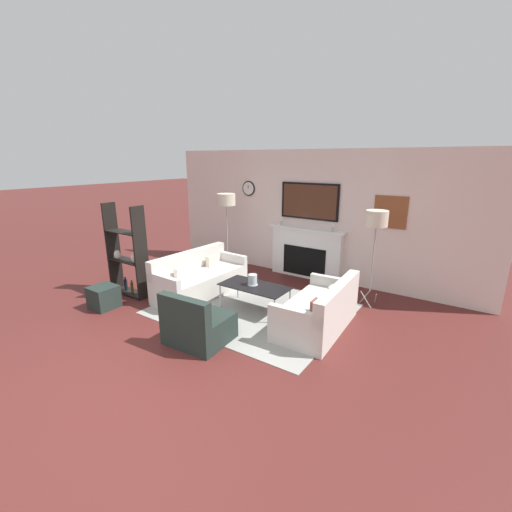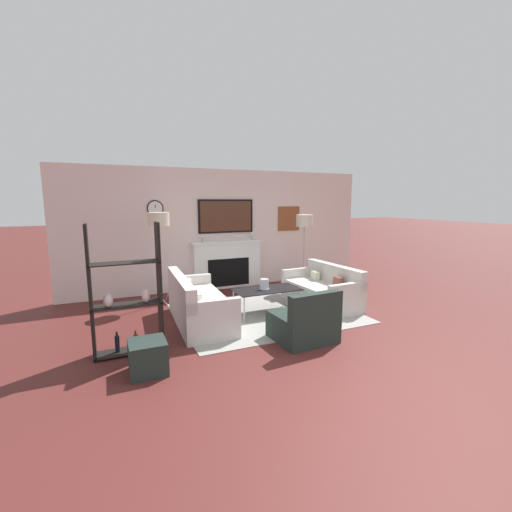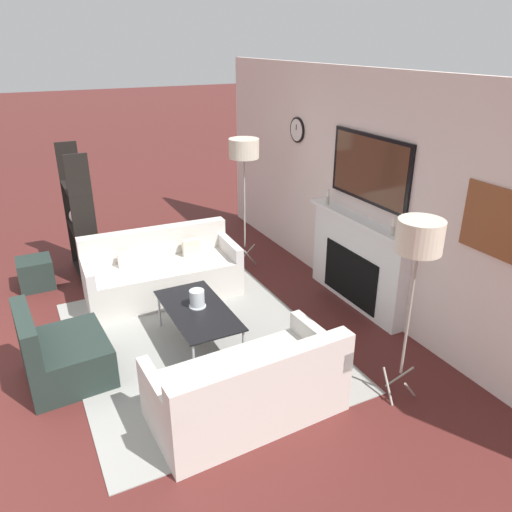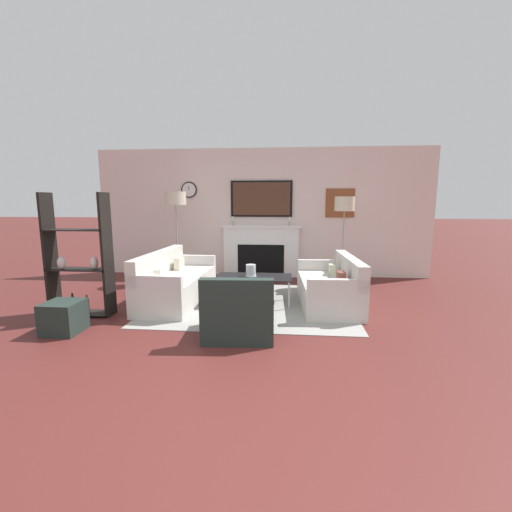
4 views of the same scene
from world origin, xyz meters
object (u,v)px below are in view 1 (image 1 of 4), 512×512
ottoman (104,297)px  floor_lamp_left (226,201)px  hurricane_candle (253,280)px  floor_lamp_right (377,220)px  couch_left (200,280)px  armchair (198,325)px  shelf_unit (127,255)px  coffee_table (254,287)px  couch_right (319,312)px

ottoman → floor_lamp_left: bearing=78.0°
hurricane_candle → floor_lamp_right: bearing=38.8°
couch_left → ottoman: couch_left is taller
armchair → floor_lamp_right: 3.36m
armchair → shelf_unit: shelf_unit is taller
couch_left → floor_lamp_right: floor_lamp_right is taller
ottoman → coffee_table: bearing=32.2°
couch_left → coffee_table: 1.28m
floor_lamp_right → ottoman: bearing=-144.4°
armchair → hurricane_candle: (0.00, 1.36, 0.27)m
coffee_table → hurricane_candle: 0.12m
couch_left → ottoman: size_ratio=4.49×
couch_right → floor_lamp_left: floor_lamp_left is taller
armchair → coffee_table: size_ratio=0.73×
couch_right → coffee_table: 1.20m
floor_lamp_left → shelf_unit: (-0.74, -2.07, -0.85)m
couch_left → ottoman: (-0.96, -1.40, -0.10)m
ottoman → floor_lamp_right: bearing=35.6°
couch_right → floor_lamp_right: bearing=74.2°
couch_left → shelf_unit: 1.43m
couch_right → shelf_unit: size_ratio=0.95×
hurricane_candle → shelf_unit: 2.48m
armchair → ottoman: bearing=-178.4°
couch_left → couch_right: size_ratio=1.15×
couch_right → floor_lamp_right: 1.86m
floor_lamp_left → floor_lamp_right: 3.22m
hurricane_candle → couch_left: bearing=-179.1°
armchair → floor_lamp_right: size_ratio=0.51×
floor_lamp_right → shelf_unit: size_ratio=0.98×
coffee_table → ottoman: (-2.23, -1.40, -0.22)m
floor_lamp_left → floor_lamp_right: size_ratio=1.06×
hurricane_candle → shelf_unit: (-2.34, -0.76, 0.26)m
couch_left → shelf_unit: bearing=-146.3°
coffee_table → shelf_unit: (-2.39, -0.75, 0.37)m
hurricane_candle → floor_lamp_left: (-1.60, 1.30, 1.11)m
couch_left → coffee_table: couch_left is taller
shelf_unit → ottoman: bearing=-75.9°
floor_lamp_right → couch_right: bearing=-105.8°
couch_left → floor_lamp_right: (2.84, 1.32, 1.24)m
couch_right → hurricane_candle: 1.27m
floor_lamp_right → shelf_unit: bearing=-152.4°
coffee_table → armchair: bearing=-92.3°
couch_left → hurricane_candle: couch_left is taller
shelf_unit → floor_lamp_right: bearing=27.6°
coffee_table → floor_lamp_right: 2.33m
floor_lamp_left → floor_lamp_right: floor_lamp_left is taller
armchair → shelf_unit: bearing=165.8°
shelf_unit → ottoman: (0.16, -0.65, -0.59)m
couch_left → coffee_table: bearing=0.0°
couch_right → shelf_unit: (-3.58, -0.75, 0.51)m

